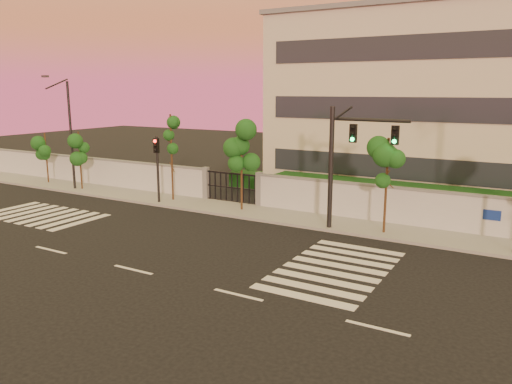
{
  "coord_description": "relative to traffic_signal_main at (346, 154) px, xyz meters",
  "views": [
    {
      "loc": [
        13.84,
        -13.99,
        7.13
      ],
      "look_at": [
        2.25,
        6.0,
        2.37
      ],
      "focal_mm": 35.0,
      "sensor_mm": 36.0,
      "label": 1
    }
  ],
  "objects": [
    {
      "name": "street_tree_b",
      "position": [
        -19.99,
        0.7,
        -0.88
      ],
      "size": [
        1.33,
        1.06,
        4.22
      ],
      "color": "#382314",
      "rests_on": "ground"
    },
    {
      "name": "road_markings",
      "position": [
        -7.0,
        -5.69,
        -3.98
      ],
      "size": [
        57.0,
        7.62,
        0.02
      ],
      "color": "silver",
      "rests_on": "ground"
    },
    {
      "name": "street_tree_c",
      "position": [
        -11.99,
        1.13,
        0.14
      ],
      "size": [
        1.45,
        1.15,
        5.62
      ],
      "color": "#382314",
      "rests_on": "ground"
    },
    {
      "name": "traffic_signal_main",
      "position": [
        0.0,
        0.0,
        0.0
      ],
      "size": [
        3.99,
        0.5,
        6.31
      ],
      "rotation": [
        0.0,
        0.0,
        -0.08
      ],
      "color": "black",
      "rests_on": "ground"
    },
    {
      "name": "street_tree_a",
      "position": [
        -24.24,
        1.16,
        -1.09
      ],
      "size": [
        1.37,
        1.09,
        3.93
      ],
      "color": "#382314",
      "rests_on": "ground"
    },
    {
      "name": "sidewalk",
      "position": [
        -5.41,
        1.06,
        -3.92
      ],
      "size": [
        60.0,
        3.0,
        0.15
      ],
      "primitive_type": "cube",
      "color": "gray",
      "rests_on": "ground"
    },
    {
      "name": "traffic_signal_secondary",
      "position": [
        -12.35,
        0.12,
        -1.26
      ],
      "size": [
        0.33,
        0.33,
        4.3
      ],
      "rotation": [
        0.0,
        0.0,
        0.31
      ],
      "color": "black",
      "rests_on": "ground"
    },
    {
      "name": "street_tree_d",
      "position": [
        -6.73,
        1.07,
        -0.12
      ],
      "size": [
        1.55,
        1.23,
        5.26
      ],
      "color": "#382314",
      "rests_on": "ground"
    },
    {
      "name": "perimeter_wall",
      "position": [
        -5.31,
        2.56,
        -2.92
      ],
      "size": [
        60.0,
        0.36,
        2.2
      ],
      "color": "#BABDC2",
      "rests_on": "ground"
    },
    {
      "name": "hedge_row",
      "position": [
        -4.25,
        5.3,
        -3.17
      ],
      "size": [
        41.0,
        4.25,
        1.8
      ],
      "color": "black",
      "rests_on": "ground"
    },
    {
      "name": "institutional_building",
      "position": [
        3.59,
        12.54,
        2.16
      ],
      "size": [
        24.4,
        12.4,
        12.25
      ],
      "color": "beige",
      "rests_on": "ground"
    },
    {
      "name": "streetlight_west",
      "position": [
        -20.56,
        0.34,
        0.36
      ],
      "size": [
        0.48,
        1.94,
        8.05
      ],
      "color": "black",
      "rests_on": "ground"
    },
    {
      "name": "ground",
      "position": [
        -5.41,
        -9.44,
        -3.99
      ],
      "size": [
        120.0,
        120.0,
        0.0
      ],
      "primitive_type": "plane",
      "color": "black",
      "rests_on": "ground"
    },
    {
      "name": "street_tree_e",
      "position": [
        1.95,
        0.5,
        -0.42
      ],
      "size": [
        1.49,
        1.19,
        4.85
      ],
      "color": "#382314",
      "rests_on": "ground"
    }
  ]
}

